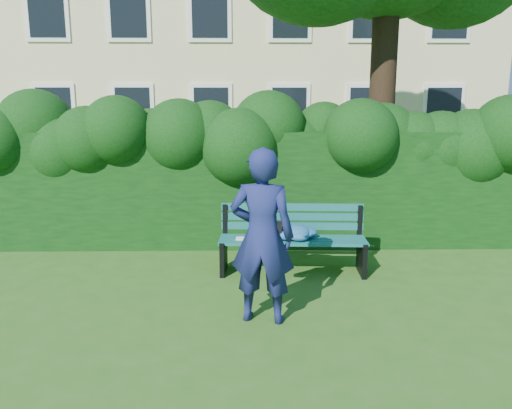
{
  "coord_description": "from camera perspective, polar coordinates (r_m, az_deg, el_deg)",
  "views": [
    {
      "loc": [
        -0.12,
        -5.67,
        2.24
      ],
      "look_at": [
        0.0,
        0.6,
        0.95
      ],
      "focal_mm": 35.0,
      "sensor_mm": 36.0,
      "label": 1
    }
  ],
  "objects": [
    {
      "name": "ground",
      "position": [
        6.1,
        0.11,
        -9.92
      ],
      "size": [
        80.0,
        80.0,
        0.0
      ],
      "primitive_type": "plane",
      "color": "#2E5A19",
      "rests_on": "ground"
    },
    {
      "name": "hedge",
      "position": [
        7.99,
        -0.22,
        1.97
      ],
      "size": [
        10.0,
        1.0,
        1.8
      ],
      "color": "black",
      "rests_on": "ground"
    },
    {
      "name": "park_bench",
      "position": [
        6.65,
        3.79,
        -3.6
      ],
      "size": [
        1.96,
        0.66,
        0.89
      ],
      "rotation": [
        0.0,
        0.0,
        -0.05
      ],
      "color": "#115655",
      "rests_on": "ground"
    },
    {
      "name": "man_reading",
      "position": [
        5.07,
        0.7,
        -3.67
      ],
      "size": [
        0.73,
        0.55,
        1.81
      ],
      "primitive_type": "imported",
      "rotation": [
        0.0,
        0.0,
        2.96
      ],
      "color": "navy",
      "rests_on": "ground"
    }
  ]
}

